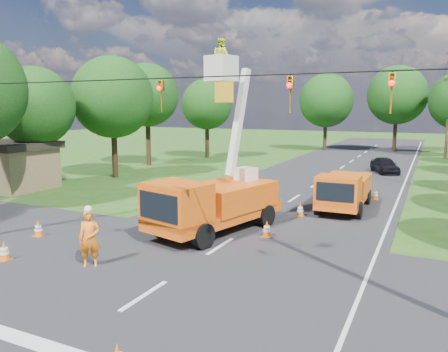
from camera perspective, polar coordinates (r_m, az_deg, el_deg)
The scene contains 21 objects.
ground at distance 31.05m, azimuth 11.78°, elevation -1.22°, with size 140.00×140.00×0.00m, color #244C16.
road_main at distance 31.05m, azimuth 11.78°, elevation -1.22°, with size 12.00×100.00×0.06m, color black.
road_cross at distance 14.78m, azimuth -5.72°, elevation -12.54°, with size 56.00×10.00×0.07m, color black.
edge_line at distance 30.24m, azimuth 22.14°, elevation -1.98°, with size 0.12×90.00×0.02m, color silver.
bucket_truck at distance 18.75m, azimuth -1.37°, elevation -2.36°, with size 4.02×7.02×8.26m.
second_truck at distance 23.78m, azimuth 15.39°, elevation -1.80°, with size 2.32×5.64×2.09m.
ground_worker at distance 15.63m, azimuth -17.15°, elevation -7.82°, with size 0.73×0.48×2.00m, color orange.
distant_car at distance 38.38m, azimuth 20.26°, elevation 1.34°, with size 1.57×3.90×1.33m, color black.
traffic_cone_2 at distance 18.49m, azimuth 5.61°, elevation -6.91°, with size 0.38×0.38×0.71m.
traffic_cone_3 at distance 22.12m, azimuth 9.92°, elevation -4.34°, with size 0.38×0.38×0.71m.
traffic_cone_4 at distance 17.52m, azimuth -26.77°, elevation -8.76°, with size 0.38×0.38×0.71m.
traffic_cone_5 at distance 20.08m, azimuth -23.09°, elevation -6.32°, with size 0.38×0.38×0.71m.
traffic_cone_7 at distance 27.13m, azimuth 19.13°, elevation -2.24°, with size 0.38×0.38×0.71m.
signal_span at distance 12.73m, azimuth 2.60°, elevation 11.08°, with size 18.00×0.29×1.07m.
shed at distance 32.22m, azimuth -26.19°, elevation 1.32°, with size 5.50×4.50×3.15m.
tree_left_c at distance 31.48m, azimuth -23.52°, elevation 8.31°, with size 5.20×5.20×8.06m.
tree_left_d at distance 34.74m, azimuth -14.36°, elevation 9.91°, with size 6.20×6.20×9.24m.
tree_left_e at distance 41.40m, azimuth -10.02°, elevation 10.37°, with size 5.80×5.80×9.41m.
tree_left_f at distance 47.16m, azimuth -2.25°, elevation 9.34°, with size 5.40×5.40×8.40m.
tree_far_a at distance 56.06m, azimuth 13.21°, elevation 9.57°, with size 6.60×6.60×9.50m.
tree_far_b at distance 56.88m, azimuth 21.68°, elevation 9.79°, with size 7.00×7.00×10.32m.
Camera 1 is at (7.20, -9.71, 5.42)m, focal length 35.00 mm.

